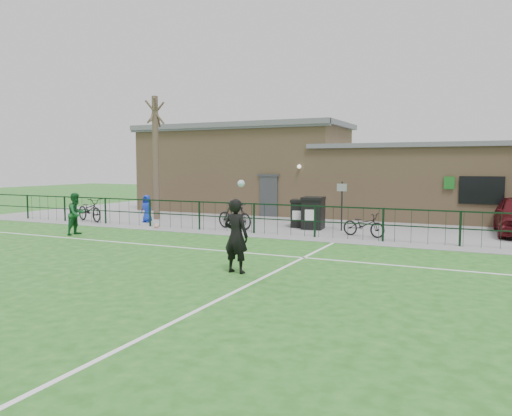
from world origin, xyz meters
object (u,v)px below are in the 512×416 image
at_px(sign_post, 342,206).
at_px(ball_ground, 157,226).
at_px(bicycle_d, 235,216).
at_px(wheelie_bin_left, 300,214).
at_px(bare_tree, 156,158).
at_px(spectator_child, 147,209).
at_px(wheelie_bin_right, 313,214).
at_px(outfield_player, 76,214).
at_px(bicycle_c, 90,210).
at_px(bicycle_e, 364,225).

bearing_deg(sign_post, ball_ground, -161.03).
bearing_deg(bicycle_d, wheelie_bin_left, -34.91).
height_order(bare_tree, spectator_child, bare_tree).
height_order(bare_tree, sign_post, bare_tree).
xyz_separation_m(wheelie_bin_right, bicycle_d, (-2.95, -1.46, -0.07)).
xyz_separation_m(bare_tree, ball_ground, (2.11, -2.88, -2.89)).
relative_size(wheelie_bin_left, ball_ground, 5.13).
bearing_deg(sign_post, wheelie_bin_left, 167.91).
xyz_separation_m(wheelie_bin_right, spectator_child, (-7.79, -1.01, 0.01)).
relative_size(wheelie_bin_right, outfield_player, 0.77).
distance_m(bicycle_c, ball_ground, 4.49).
bearing_deg(ball_ground, bicycle_d, 19.45).
xyz_separation_m(wheelie_bin_right, bicycle_c, (-10.49, -1.83, -0.08)).
distance_m(wheelie_bin_right, bicycle_d, 3.29).
distance_m(wheelie_bin_left, ball_ground, 6.13).
relative_size(bare_tree, outfield_player, 3.71).
height_order(bare_tree, wheelie_bin_right, bare_tree).
relative_size(wheelie_bin_left, outfield_player, 0.68).
bearing_deg(sign_post, outfield_player, -149.23).
xyz_separation_m(wheelie_bin_left, wheelie_bin_right, (0.72, -0.36, 0.08)).
xyz_separation_m(wheelie_bin_left, spectator_child, (-7.07, -1.37, 0.09)).
bearing_deg(spectator_child, bicycle_c, -159.01).
xyz_separation_m(wheelie_bin_left, bicycle_c, (-9.77, -2.19, 0.00)).
height_order(bicycle_d, ball_ground, bicycle_d).
xyz_separation_m(sign_post, bicycle_d, (-4.17, -1.40, -0.44)).
bearing_deg(spectator_child, wheelie_bin_left, 14.99).
distance_m(sign_post, bicycle_c, 11.86).
relative_size(spectator_child, ball_ground, 5.93).
height_order(wheelie_bin_left, sign_post, sign_post).
bearing_deg(sign_post, spectator_child, -173.98).
height_order(spectator_child, outfield_player, outfield_player).
bearing_deg(outfield_player, bare_tree, 3.39).
distance_m(bicycle_e, ball_ground, 8.61).
relative_size(sign_post, bicycle_e, 1.18).
height_order(wheelie_bin_left, wheelie_bin_right, wheelie_bin_right).
xyz_separation_m(wheelie_bin_right, bicycle_e, (2.42, -1.33, -0.18)).
xyz_separation_m(sign_post, ball_ground, (-7.31, -2.51, -0.91)).
xyz_separation_m(bicycle_d, spectator_child, (-4.84, 0.45, 0.08)).
height_order(wheelie_bin_right, sign_post, sign_post).
bearing_deg(ball_ground, outfield_player, -120.50).
bearing_deg(wheelie_bin_right, outfield_player, -151.34).
distance_m(wheelie_bin_right, spectator_child, 7.85).
relative_size(wheelie_bin_right, bicycle_e, 0.74).
height_order(bare_tree, wheelie_bin_left, bare_tree).
distance_m(wheelie_bin_right, outfield_player, 9.46).
xyz_separation_m(sign_post, outfield_player, (-8.98, -5.35, -0.21)).
xyz_separation_m(wheelie_bin_right, ball_ground, (-6.09, -2.57, -0.54)).
bearing_deg(wheelie_bin_right, bicycle_d, -159.85).
bearing_deg(ball_ground, bicycle_c, 170.46).
height_order(bicycle_e, spectator_child, spectator_child).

